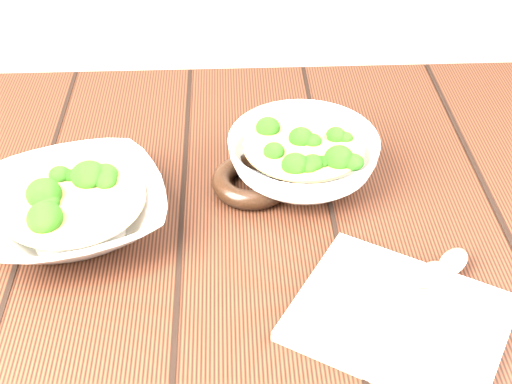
# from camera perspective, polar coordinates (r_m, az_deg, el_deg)

# --- Properties ---
(table) EXTENTS (1.20, 0.80, 0.75)m
(table) POSITION_cam_1_polar(r_m,az_deg,el_deg) (1.03, -4.39, -7.00)
(table) COLOR black
(table) RESTS_ON ground
(soup_bowl_front) EXTENTS (0.29, 0.29, 0.07)m
(soup_bowl_front) POSITION_cam_1_polar(r_m,az_deg,el_deg) (0.94, -14.34, -1.28)
(soup_bowl_front) COLOR silver
(soup_bowl_front) RESTS_ON table
(soup_bowl_back) EXTENTS (0.25, 0.25, 0.08)m
(soup_bowl_back) POSITION_cam_1_polar(r_m,az_deg,el_deg) (0.99, 3.78, 2.85)
(soup_bowl_back) COLOR silver
(soup_bowl_back) RESTS_ON table
(trivet) EXTENTS (0.13, 0.13, 0.03)m
(trivet) POSITION_cam_1_polar(r_m,az_deg,el_deg) (0.98, -0.32, 0.88)
(trivet) COLOR black
(trivet) RESTS_ON table
(napkin) EXTENTS (0.29, 0.28, 0.01)m
(napkin) POSITION_cam_1_polar(r_m,az_deg,el_deg) (0.83, 11.39, -9.86)
(napkin) COLOR beige
(napkin) RESTS_ON table
(spoon_left) EXTENTS (0.14, 0.15, 0.01)m
(spoon_left) POSITION_cam_1_polar(r_m,az_deg,el_deg) (0.84, 12.41, -7.77)
(spoon_left) COLOR #A19B8E
(spoon_left) RESTS_ON napkin
(spoon_right) EXTENTS (0.13, 0.16, 0.01)m
(spoon_right) POSITION_cam_1_polar(r_m,az_deg,el_deg) (0.87, 14.50, -6.75)
(spoon_right) COLOR #A19B8E
(spoon_right) RESTS_ON napkin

